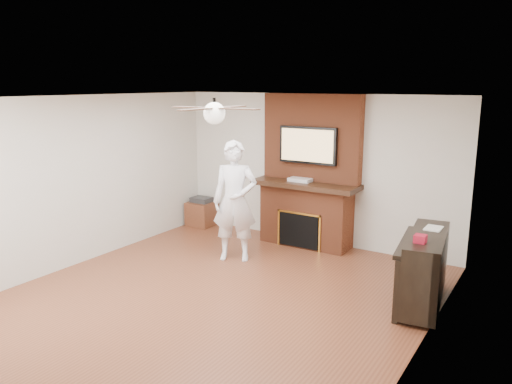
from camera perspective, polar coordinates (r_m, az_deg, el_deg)
The scene contains 12 objects.
room_shell at distance 6.12m, azimuth -4.60°, elevation -1.09°, with size 5.36×5.86×2.86m.
fireplace at distance 8.31m, azimuth 5.97°, elevation 0.68°, with size 1.78×0.64×2.50m.
tv at distance 8.16m, azimuth 5.94°, elevation 5.34°, with size 1.00×0.08×0.60m.
ceiling_fan at distance 5.96m, azimuth -4.78°, elevation 9.07°, with size 1.21×1.21×0.31m.
person at distance 7.55m, azimuth -2.42°, elevation -1.05°, with size 0.67×0.45×1.84m, color white.
side_table at distance 9.57m, azimuth -6.21°, elevation -2.33°, with size 0.48×0.48×0.55m.
piano at distance 6.42m, azimuth 18.74°, elevation -8.19°, with size 0.69×1.43×1.00m.
cable_box at distance 8.24m, azimuth 5.07°, elevation 1.40°, with size 0.38×0.21×0.05m, color silver.
candle_orange at distance 8.39m, azimuth 4.50°, elevation -5.81°, with size 0.07×0.07×0.12m, color red.
candle_green at distance 8.39m, azimuth 4.84°, elevation -5.91°, with size 0.07×0.07×0.09m, color #327D34.
candle_cream at distance 8.40m, azimuth 5.45°, elevation -5.78°, with size 0.08×0.08×0.12m, color beige.
candle_blue at distance 8.33m, azimuth 5.87°, elevation -6.08°, with size 0.07×0.07×0.08m, color teal.
Camera 1 is at (3.57, -4.76, 2.68)m, focal length 35.00 mm.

